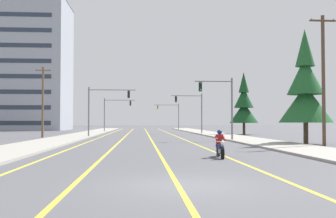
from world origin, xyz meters
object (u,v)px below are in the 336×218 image
at_px(traffic_signal_far_right, 171,112).
at_px(apartment_building_far_left_block, 15,65).
at_px(traffic_signal_near_right, 222,100).
at_px(street_sign, 304,126).
at_px(motorcycle_with_rider, 220,146).
at_px(conifer_tree_right_verge_far, 244,106).
at_px(utility_pole_left_near, 43,101).
at_px(traffic_signal_near_left, 103,103).
at_px(utility_pole_right_near, 323,78).
at_px(conifer_tree_right_verge_near, 305,91).
at_px(traffic_signal_mid_right, 193,107).
at_px(traffic_signal_mid_left, 114,109).

xyz_separation_m(traffic_signal_far_right, apartment_building_far_left_block, (-35.98, -0.68, 10.70)).
distance_m(traffic_signal_near_right, traffic_signal_far_right, 53.32).
height_order(traffic_signal_far_right, street_sign, traffic_signal_far_right).
bearing_deg(motorcycle_with_rider, conifer_tree_right_verge_far, 72.95).
distance_m(traffic_signal_near_right, utility_pole_left_near, 21.77).
distance_m(traffic_signal_near_left, utility_pole_right_near, 27.32).
bearing_deg(apartment_building_far_left_block, conifer_tree_right_verge_near, -53.90).
xyz_separation_m(traffic_signal_near_right, conifer_tree_right_verge_near, (5.92, -5.85, 0.43)).
bearing_deg(traffic_signal_mid_right, utility_pole_left_near, -149.35).
bearing_deg(traffic_signal_near_left, utility_pole_left_near, -168.22).
height_order(utility_pole_right_near, street_sign, utility_pole_right_near).
bearing_deg(traffic_signal_mid_right, motorcycle_with_rider, -95.65).
xyz_separation_m(motorcycle_with_rider, apartment_building_far_left_block, (-32.95, 70.04, 14.28)).
xyz_separation_m(traffic_signal_mid_right, apartment_building_far_left_block, (-36.77, 31.50, 10.77)).
bearing_deg(apartment_building_far_left_block, street_sign, -54.41).
height_order(traffic_signal_near_left, traffic_signal_mid_left, same).
bearing_deg(utility_pole_right_near, traffic_signal_near_left, 132.89).
relative_size(traffic_signal_mid_left, street_sign, 2.58).
xyz_separation_m(conifer_tree_right_verge_far, apartment_building_far_left_block, (-43.91, 34.31, 10.66)).
xyz_separation_m(traffic_signal_near_right, traffic_signal_far_right, (-0.74, 53.31, 0.13)).
bearing_deg(traffic_signal_near_left, conifer_tree_right_verge_far, 20.40).
bearing_deg(traffic_signal_mid_right, conifer_tree_right_verge_far, -21.49).
relative_size(traffic_signal_near_right, utility_pole_right_near, 0.62).
bearing_deg(apartment_building_far_left_block, traffic_signal_near_right, -55.10).
bearing_deg(conifer_tree_right_verge_near, utility_pole_left_near, 148.98).
height_order(utility_pole_left_near, apartment_building_far_left_block, apartment_building_far_left_block).
distance_m(traffic_signal_near_left, apartment_building_far_left_block, 49.32).
xyz_separation_m(traffic_signal_near_right, utility_pole_right_near, (5.94, -9.05, 1.18)).
relative_size(traffic_signal_mid_right, conifer_tree_right_verge_far, 0.68).
xyz_separation_m(motorcycle_with_rider, street_sign, (9.28, 11.05, 0.91)).
bearing_deg(traffic_signal_near_right, motorcycle_with_rider, -102.21).
relative_size(motorcycle_with_rider, street_sign, 0.91).
bearing_deg(traffic_signal_far_right, conifer_tree_right_verge_near, -83.58).
bearing_deg(traffic_signal_mid_left, utility_pole_left_near, -105.34).
relative_size(utility_pole_right_near, street_sign, 4.17).
height_order(traffic_signal_near_right, conifer_tree_right_verge_near, conifer_tree_right_verge_near).
xyz_separation_m(traffic_signal_mid_right, utility_pole_left_near, (-19.63, -11.63, 0.30)).
relative_size(conifer_tree_right_verge_far, street_sign, 3.83).
bearing_deg(apartment_building_far_left_block, traffic_signal_mid_right, -40.59).
height_order(conifer_tree_right_verge_far, street_sign, conifer_tree_right_verge_far).
xyz_separation_m(traffic_signal_near_right, traffic_signal_mid_left, (-12.92, 33.82, 0.12)).
relative_size(utility_pole_right_near, conifer_tree_right_verge_near, 1.03).
distance_m(traffic_signal_near_left, traffic_signal_mid_left, 22.88).
distance_m(traffic_signal_near_left, traffic_signal_far_right, 44.00).
bearing_deg(conifer_tree_right_verge_near, motorcycle_with_rider, -129.95).
bearing_deg(utility_pole_left_near, traffic_signal_mid_right, 30.65).
relative_size(traffic_signal_mid_left, conifer_tree_right_verge_far, 0.68).
height_order(traffic_signal_near_left, conifer_tree_right_verge_far, conifer_tree_right_verge_far).
distance_m(motorcycle_with_rider, conifer_tree_right_verge_far, 37.55).
xyz_separation_m(traffic_signal_near_left, traffic_signal_mid_left, (-0.28, 22.88, -0.01)).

